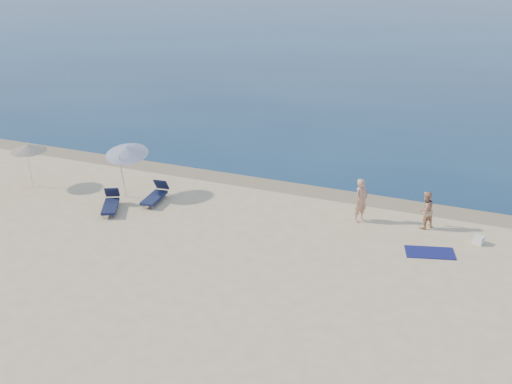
% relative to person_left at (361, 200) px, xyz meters
% --- Properties ---
extents(sea, '(240.00, 160.00, 0.01)m').
position_rel_person_left_xyz_m(sea, '(-1.75, 82.99, -0.91)').
color(sea, '#0B2847').
rests_on(sea, ground).
extents(wet_sand_strip, '(240.00, 1.60, 0.00)m').
position_rel_person_left_xyz_m(wet_sand_strip, '(-1.75, 2.39, -0.91)').
color(wet_sand_strip, '#847254').
rests_on(wet_sand_strip, ground).
extents(person_left, '(0.71, 0.80, 1.83)m').
position_rel_person_left_xyz_m(person_left, '(0.00, 0.00, 0.00)').
color(person_left, tan).
rests_on(person_left, ground).
extents(person_right, '(0.94, 0.96, 1.56)m').
position_rel_person_left_xyz_m(person_right, '(2.52, 0.36, -0.14)').
color(person_right, tan).
rests_on(person_right, ground).
extents(beach_towel, '(1.98, 1.44, 0.03)m').
position_rel_person_left_xyz_m(beach_towel, '(3.10, -1.75, -0.90)').
color(beach_towel, '#0E1248').
rests_on(beach_towel, ground).
extents(white_bag, '(0.44, 0.41, 0.31)m').
position_rel_person_left_xyz_m(white_bag, '(4.68, -0.28, -0.76)').
color(white_bag, silver).
rests_on(white_bag, ground).
extents(umbrella_near, '(2.30, 2.32, 2.50)m').
position_rel_person_left_xyz_m(umbrella_near, '(-10.24, -1.27, 1.19)').
color(umbrella_near, silver).
rests_on(umbrella_near, ground).
extents(umbrella_far, '(1.68, 1.69, 2.14)m').
position_rel_person_left_xyz_m(umbrella_far, '(-14.97, -2.13, 0.97)').
color(umbrella_far, silver).
rests_on(umbrella_far, ground).
extents(lounger_left, '(1.39, 1.91, 0.81)m').
position_rel_person_left_xyz_m(lounger_left, '(-10.04, -3.03, -0.62)').
color(lounger_left, '#131936').
rests_on(lounger_left, ground).
extents(lounger_right, '(0.81, 1.90, 0.81)m').
position_rel_person_left_xyz_m(lounger_right, '(-8.78, -1.49, -0.62)').
color(lounger_right, '#161D3C').
rests_on(lounger_right, ground).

